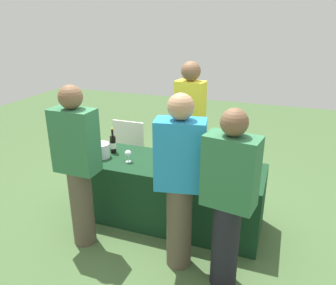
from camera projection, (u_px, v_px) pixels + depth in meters
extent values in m
plane|color=#476638|center=(168.00, 219.00, 3.93)|extent=(12.00, 12.00, 0.00)
cube|color=#14381E|center=(168.00, 192.00, 3.81)|extent=(2.11, 0.74, 0.72)
cylinder|color=black|center=(113.00, 145.00, 3.94)|extent=(0.07, 0.07, 0.21)
cylinder|color=black|center=(112.00, 133.00, 3.88)|extent=(0.03, 0.03, 0.09)
cylinder|color=gold|center=(112.00, 129.00, 3.87)|extent=(0.03, 0.03, 0.02)
cylinder|color=silver|center=(113.00, 145.00, 3.94)|extent=(0.07, 0.07, 0.07)
cylinder|color=black|center=(200.00, 154.00, 3.66)|extent=(0.08, 0.08, 0.20)
cylinder|color=black|center=(201.00, 142.00, 3.61)|extent=(0.03, 0.03, 0.08)
cylinder|color=gold|center=(201.00, 138.00, 3.59)|extent=(0.03, 0.03, 0.02)
cylinder|color=silver|center=(200.00, 155.00, 3.66)|extent=(0.08, 0.08, 0.07)
cylinder|color=black|center=(209.00, 158.00, 3.57)|extent=(0.08, 0.08, 0.21)
cylinder|color=black|center=(210.00, 145.00, 3.52)|extent=(0.03, 0.03, 0.08)
cylinder|color=maroon|center=(210.00, 141.00, 3.50)|extent=(0.03, 0.03, 0.02)
cylinder|color=silver|center=(209.00, 158.00, 3.58)|extent=(0.08, 0.08, 0.07)
cylinder|color=black|center=(223.00, 157.00, 3.56)|extent=(0.08, 0.08, 0.23)
cylinder|color=black|center=(224.00, 144.00, 3.50)|extent=(0.03, 0.03, 0.07)
cylinder|color=gold|center=(224.00, 140.00, 3.48)|extent=(0.03, 0.03, 0.02)
cylinder|color=silver|center=(223.00, 158.00, 3.56)|extent=(0.08, 0.08, 0.08)
cylinder|color=black|center=(237.00, 159.00, 3.51)|extent=(0.06, 0.06, 0.23)
cylinder|color=black|center=(238.00, 146.00, 3.45)|extent=(0.02, 0.02, 0.08)
cylinder|color=gold|center=(239.00, 142.00, 3.43)|extent=(0.03, 0.03, 0.02)
cylinder|color=silver|center=(237.00, 160.00, 3.51)|extent=(0.07, 0.07, 0.08)
cylinder|color=black|center=(249.00, 159.00, 3.53)|extent=(0.08, 0.08, 0.21)
cylinder|color=black|center=(250.00, 146.00, 3.48)|extent=(0.03, 0.03, 0.09)
cylinder|color=maroon|center=(251.00, 142.00, 3.46)|extent=(0.03, 0.03, 0.02)
cylinder|color=silver|center=(249.00, 160.00, 3.53)|extent=(0.08, 0.08, 0.07)
cylinder|color=silver|center=(128.00, 162.00, 3.72)|extent=(0.06, 0.06, 0.00)
cylinder|color=silver|center=(128.00, 159.00, 3.71)|extent=(0.01, 0.01, 0.07)
sphere|color=silver|center=(128.00, 153.00, 3.68)|extent=(0.08, 0.08, 0.08)
cylinder|color=silver|center=(204.00, 174.00, 3.43)|extent=(0.06, 0.06, 0.00)
cylinder|color=silver|center=(205.00, 171.00, 3.42)|extent=(0.01, 0.01, 0.06)
sphere|color=silver|center=(205.00, 165.00, 3.40)|extent=(0.07, 0.07, 0.07)
sphere|color=#590C19|center=(205.00, 166.00, 3.40)|extent=(0.04, 0.04, 0.04)
cylinder|color=silver|center=(224.00, 180.00, 3.30)|extent=(0.06, 0.06, 0.00)
cylinder|color=silver|center=(225.00, 176.00, 3.29)|extent=(0.01, 0.01, 0.08)
sphere|color=silver|center=(225.00, 170.00, 3.26)|extent=(0.06, 0.06, 0.06)
sphere|color=#590C19|center=(225.00, 171.00, 3.27)|extent=(0.03, 0.03, 0.03)
cylinder|color=silver|center=(100.00, 150.00, 3.82)|extent=(0.22, 0.22, 0.16)
cylinder|color=brown|center=(189.00, 164.00, 4.37)|extent=(0.19, 0.19, 0.87)
cube|color=yellow|center=(190.00, 107.00, 4.09)|extent=(0.38, 0.24, 0.65)
sphere|color=brown|center=(191.00, 71.00, 3.94)|extent=(0.24, 0.24, 0.24)
cylinder|color=brown|center=(82.00, 207.00, 3.41)|extent=(0.23, 0.23, 0.83)
cube|color=#337247|center=(75.00, 141.00, 3.15)|extent=(0.42, 0.24, 0.62)
sphere|color=brown|center=(70.00, 97.00, 3.00)|extent=(0.22, 0.22, 0.22)
cylinder|color=brown|center=(179.00, 226.00, 3.10)|extent=(0.24, 0.24, 0.83)
cube|color=#268CCC|center=(180.00, 155.00, 2.84)|extent=(0.47, 0.31, 0.62)
sphere|color=tan|center=(181.00, 107.00, 2.69)|extent=(0.22, 0.22, 0.22)
cylinder|color=black|center=(225.00, 245.00, 2.87)|extent=(0.23, 0.23, 0.80)
cube|color=#337247|center=(231.00, 172.00, 2.62)|extent=(0.46, 0.30, 0.60)
sphere|color=brown|center=(234.00, 122.00, 2.48)|extent=(0.22, 0.22, 0.22)
cube|color=white|center=(129.00, 149.00, 4.90)|extent=(0.48, 0.03, 0.84)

